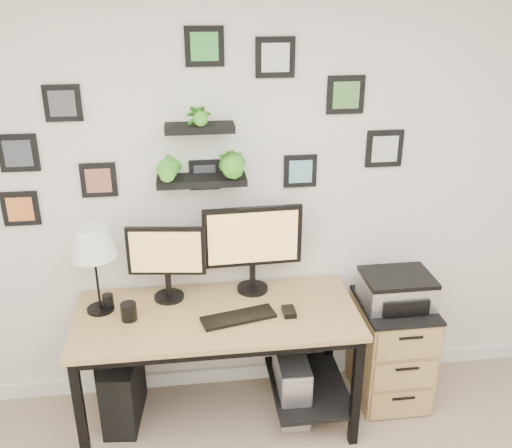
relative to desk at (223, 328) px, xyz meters
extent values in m
plane|color=white|center=(0.22, 0.33, 0.67)|extent=(4.00, 0.00, 4.00)
cube|color=white|center=(0.22, 0.32, -0.58)|extent=(4.00, 0.03, 0.10)
cube|color=tan|center=(-0.04, -0.04, 0.11)|extent=(1.60, 0.70, 0.03)
cube|color=black|center=(-0.04, -0.04, 0.07)|extent=(1.54, 0.64, 0.05)
cube|color=black|center=(-0.04, 0.29, -0.17)|extent=(1.44, 0.02, 0.41)
cube|color=black|center=(0.51, -0.04, -0.45)|extent=(0.45, 0.63, 0.03)
cube|color=black|center=(-0.79, -0.34, -0.27)|extent=(0.05, 0.05, 0.72)
cube|color=black|center=(-0.79, 0.26, -0.27)|extent=(0.05, 0.05, 0.72)
cube|color=black|center=(0.71, -0.34, -0.27)|extent=(0.05, 0.05, 0.72)
cube|color=black|center=(0.71, 0.26, -0.27)|extent=(0.05, 0.05, 0.72)
cylinder|color=black|center=(-0.30, 0.17, 0.13)|extent=(0.20, 0.20, 0.02)
cylinder|color=black|center=(-0.30, 0.17, 0.21)|extent=(0.04, 0.04, 0.16)
cube|color=black|center=(-0.30, 0.16, 0.44)|extent=(0.45, 0.09, 0.29)
cube|color=tan|center=(-0.31, 0.14, 0.44)|extent=(0.40, 0.06, 0.25)
cylinder|color=black|center=(0.20, 0.20, 0.13)|extent=(0.19, 0.19, 0.02)
cylinder|color=black|center=(0.20, 0.20, 0.22)|extent=(0.04, 0.04, 0.17)
cube|color=black|center=(0.20, 0.20, 0.48)|extent=(0.58, 0.05, 0.36)
cube|color=tan|center=(0.20, 0.17, 0.48)|extent=(0.52, 0.02, 0.31)
cube|color=black|center=(0.08, -0.11, 0.13)|extent=(0.43, 0.22, 0.02)
cube|color=black|center=(0.37, -0.10, 0.14)|extent=(0.07, 0.11, 0.03)
cylinder|color=black|center=(-0.69, 0.09, 0.13)|extent=(0.16, 0.16, 0.01)
cylinder|color=black|center=(-0.69, 0.09, 0.37)|extent=(0.01, 0.01, 0.47)
cone|color=white|center=(-0.69, 0.09, 0.55)|extent=(0.25, 0.25, 0.17)
cylinder|color=black|center=(-0.52, -0.04, 0.17)|extent=(0.09, 0.09, 0.10)
cylinder|color=black|center=(-0.65, 0.11, 0.16)|extent=(0.06, 0.06, 0.08)
cube|color=black|center=(-0.61, 0.05, -0.41)|extent=(0.24, 0.45, 0.43)
cube|color=gray|center=(0.41, -0.03, -0.42)|extent=(0.19, 0.41, 0.41)
cube|color=silver|center=(0.40, -0.23, -0.42)|extent=(0.16, 0.01, 0.38)
cube|color=tan|center=(1.06, 0.06, -0.30)|extent=(0.42, 0.50, 0.65)
cube|color=black|center=(1.06, 0.06, 0.03)|extent=(0.43, 0.51, 0.02)
cube|color=tan|center=(1.06, -0.19, -0.52)|extent=(0.39, 0.02, 0.18)
cylinder|color=black|center=(1.06, -0.21, -0.46)|extent=(0.14, 0.02, 0.02)
cube|color=tan|center=(1.06, -0.19, -0.30)|extent=(0.39, 0.02, 0.18)
cylinder|color=black|center=(1.06, -0.21, -0.24)|extent=(0.14, 0.02, 0.02)
cube|color=tan|center=(1.06, -0.19, -0.08)|extent=(0.39, 0.02, 0.18)
cylinder|color=black|center=(1.06, -0.21, -0.02)|extent=(0.14, 0.02, 0.02)
cube|color=silver|center=(1.06, 0.07, 0.13)|extent=(0.41, 0.32, 0.16)
cube|color=black|center=(1.06, 0.07, 0.22)|extent=(0.41, 0.32, 0.03)
cube|color=black|center=(1.06, -0.10, 0.10)|extent=(0.28, 0.02, 0.09)
cube|color=black|center=(-0.08, 0.24, 0.82)|extent=(0.50, 0.18, 0.04)
cube|color=black|center=(-0.08, 0.23, 1.12)|extent=(0.38, 0.15, 0.04)
imported|color=green|center=(-0.25, 0.24, 0.98)|extent=(0.15, 0.12, 0.27)
imported|color=green|center=(0.09, 0.24, 0.98)|extent=(0.15, 0.15, 0.27)
imported|color=green|center=(-0.08, 0.23, 1.27)|extent=(0.13, 0.09, 0.25)
cube|color=black|center=(-1.06, 0.32, 1.00)|extent=(0.21, 0.02, 0.21)
cube|color=#3A3D45|center=(-1.06, 0.31, 1.00)|extent=(0.15, 0.00, 0.15)
cube|color=black|center=(0.34, 0.32, 1.47)|extent=(0.22, 0.02, 0.22)
cube|color=silver|center=(0.34, 0.31, 1.47)|extent=(0.15, 0.00, 0.15)
cube|color=black|center=(-0.06, 0.32, 0.83)|extent=(0.18, 0.02, 0.18)
cube|color=#36353C|center=(-0.06, 0.31, 0.83)|extent=(0.12, 0.00, 0.12)
cube|color=black|center=(-0.66, 0.32, 0.82)|extent=(0.20, 0.02, 0.20)
cube|color=#965745|center=(-0.66, 0.31, 0.82)|extent=(0.14, 0.00, 0.14)
cube|color=black|center=(0.74, 0.32, 1.26)|extent=(0.21, 0.02, 0.21)
cube|color=#4B833B|center=(0.74, 0.31, 1.26)|extent=(0.15, 0.00, 0.15)
cube|color=black|center=(-0.80, 0.32, 1.26)|extent=(0.19, 0.02, 0.19)
cube|color=#444249|center=(-0.80, 0.31, 1.26)|extent=(0.14, 0.00, 0.14)
cube|color=black|center=(-1.10, 0.32, 0.67)|extent=(0.20, 0.02, 0.20)
cube|color=orange|center=(-1.10, 0.31, 0.67)|extent=(0.14, 0.00, 0.14)
cube|color=black|center=(-0.04, 0.32, 1.54)|extent=(0.21, 0.02, 0.21)
cube|color=green|center=(-0.04, 0.31, 1.54)|extent=(0.15, 0.00, 0.15)
cube|color=black|center=(0.50, 0.32, 0.83)|extent=(0.19, 0.02, 0.19)
cube|color=#68A2B7|center=(0.50, 0.31, 0.83)|extent=(0.14, 0.00, 0.14)
cube|color=black|center=(1.00, 0.32, 0.95)|extent=(0.22, 0.02, 0.22)
cube|color=silver|center=(1.00, 0.31, 0.95)|extent=(0.15, 0.00, 0.15)
camera|label=1|loc=(-0.17, -2.80, 1.85)|focal=40.00mm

